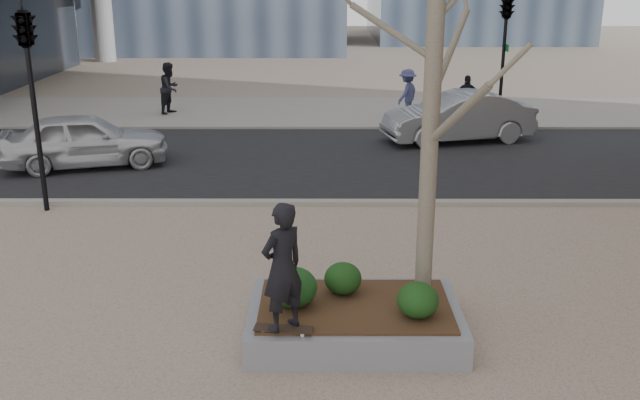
{
  "coord_description": "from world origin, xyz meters",
  "views": [
    {
      "loc": [
        0.53,
        -9.16,
        5.0
      ],
      "look_at": [
        0.5,
        2.0,
        1.4
      ],
      "focal_mm": 40.0,
      "sensor_mm": 36.0,
      "label": 1
    }
  ],
  "objects_px": {
    "planter": "(354,321)",
    "skateboarder": "(282,267)",
    "skateboard": "(284,330)",
    "police_car": "(85,140)"
  },
  "relations": [
    {
      "from": "planter",
      "to": "skateboarder",
      "type": "distance_m",
      "value": 1.7
    },
    {
      "from": "skateboard",
      "to": "police_car",
      "type": "relative_size",
      "value": 0.18
    },
    {
      "from": "planter",
      "to": "skateboarder",
      "type": "xyz_separation_m",
      "value": [
        -0.97,
        -0.77,
        1.17
      ]
    },
    {
      "from": "skateboarder",
      "to": "police_car",
      "type": "bearing_deg",
      "value": -100.71
    },
    {
      "from": "planter",
      "to": "skateboarder",
      "type": "height_order",
      "value": "skateboarder"
    },
    {
      "from": "skateboard",
      "to": "skateboarder",
      "type": "bearing_deg",
      "value": 96.5
    },
    {
      "from": "planter",
      "to": "skateboard",
      "type": "distance_m",
      "value": 1.27
    },
    {
      "from": "skateboard",
      "to": "police_car",
      "type": "height_order",
      "value": "police_car"
    },
    {
      "from": "skateboard",
      "to": "police_car",
      "type": "bearing_deg",
      "value": 126.5
    },
    {
      "from": "planter",
      "to": "police_car",
      "type": "relative_size",
      "value": 0.71
    }
  ]
}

